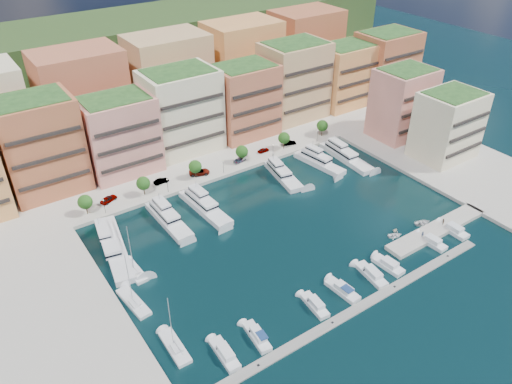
# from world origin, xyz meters

# --- Properties ---
(ground) EXTENTS (400.00, 400.00, 0.00)m
(ground) POSITION_xyz_m (0.00, 0.00, 0.00)
(ground) COLOR black
(ground) RESTS_ON ground
(north_quay) EXTENTS (220.00, 64.00, 2.00)m
(north_quay) POSITION_xyz_m (0.00, 62.00, 0.00)
(north_quay) COLOR #9E998E
(north_quay) RESTS_ON ground
(east_quay) EXTENTS (34.00, 76.00, 2.00)m
(east_quay) POSITION_xyz_m (62.00, -8.00, 0.00)
(east_quay) COLOR #9E998E
(east_quay) RESTS_ON ground
(west_quay) EXTENTS (34.00, 76.00, 2.00)m
(west_quay) POSITION_xyz_m (-62.00, -8.00, 0.00)
(west_quay) COLOR #9E998E
(west_quay) RESTS_ON ground
(hillside) EXTENTS (240.00, 40.00, 58.00)m
(hillside) POSITION_xyz_m (0.00, 110.00, 0.00)
(hillside) COLOR #1E3415
(hillside) RESTS_ON ground
(south_pontoon) EXTENTS (72.00, 2.20, 0.35)m
(south_pontoon) POSITION_xyz_m (-3.00, -30.00, 0.00)
(south_pontoon) COLOR gray
(south_pontoon) RESTS_ON ground
(finger_pier) EXTENTS (32.00, 5.00, 2.00)m
(finger_pier) POSITION_xyz_m (30.00, -22.00, 0.00)
(finger_pier) COLOR #9E998E
(finger_pier) RESTS_ON ground
(apartment_1) EXTENTS (20.00, 16.50, 26.80)m
(apartment_1) POSITION_xyz_m (-44.00, 51.99, 14.31)
(apartment_1) COLOR #B55B3C
(apartment_1) RESTS_ON north_quay
(apartment_2) EXTENTS (20.00, 15.50, 22.80)m
(apartment_2) POSITION_xyz_m (-23.00, 49.99, 12.31)
(apartment_2) COLOR #ED9484
(apartment_2) RESTS_ON north_quay
(apartment_3) EXTENTS (22.00, 16.50, 25.80)m
(apartment_3) POSITION_xyz_m (-2.00, 51.99, 13.81)
(apartment_3) COLOR beige
(apartment_3) RESTS_ON north_quay
(apartment_4) EXTENTS (20.00, 15.50, 23.80)m
(apartment_4) POSITION_xyz_m (20.00, 49.99, 12.81)
(apartment_4) COLOR #B86645
(apartment_4) RESTS_ON north_quay
(apartment_5) EXTENTS (22.00, 16.50, 26.80)m
(apartment_5) POSITION_xyz_m (42.00, 51.99, 14.31)
(apartment_5) COLOR tan
(apartment_5) RESTS_ON north_quay
(apartment_6) EXTENTS (20.00, 15.50, 22.80)m
(apartment_6) POSITION_xyz_m (64.00, 49.99, 12.31)
(apartment_6) COLOR #EAA155
(apartment_6) RESTS_ON north_quay
(apartment_7) EXTENTS (22.00, 16.50, 24.80)m
(apartment_7) POSITION_xyz_m (84.00, 47.99, 13.31)
(apartment_7) COLOR #B55B3C
(apartment_7) RESTS_ON north_quay
(apartment_east_a) EXTENTS (18.00, 14.50, 22.80)m
(apartment_east_a) POSITION_xyz_m (62.00, 19.99, 12.31)
(apartment_east_a) COLOR #ED9484
(apartment_east_a) RESTS_ON east_quay
(apartment_east_b) EXTENTS (18.00, 14.50, 20.80)m
(apartment_east_b) POSITION_xyz_m (62.00, 1.99, 11.31)
(apartment_east_b) COLOR beige
(apartment_east_b) RESTS_ON east_quay
(backblock_1) EXTENTS (26.00, 18.00, 30.00)m
(backblock_1) POSITION_xyz_m (-25.00, 74.00, 16.00)
(backblock_1) COLOR #B86645
(backblock_1) RESTS_ON north_quay
(backblock_2) EXTENTS (26.00, 18.00, 30.00)m
(backblock_2) POSITION_xyz_m (5.00, 74.00, 16.00)
(backblock_2) COLOR tan
(backblock_2) RESTS_ON north_quay
(backblock_3) EXTENTS (26.00, 18.00, 30.00)m
(backblock_3) POSITION_xyz_m (35.00, 74.00, 16.00)
(backblock_3) COLOR #EAA155
(backblock_3) RESTS_ON north_quay
(backblock_4) EXTENTS (26.00, 18.00, 30.00)m
(backblock_4) POSITION_xyz_m (65.00, 74.00, 16.00)
(backblock_4) COLOR #B55B3C
(backblock_4) RESTS_ON north_quay
(tree_0) EXTENTS (3.80, 3.80, 5.65)m
(tree_0) POSITION_xyz_m (-40.00, 33.50, 4.74)
(tree_0) COLOR #473323
(tree_0) RESTS_ON north_quay
(tree_1) EXTENTS (3.80, 3.80, 5.65)m
(tree_1) POSITION_xyz_m (-24.00, 33.50, 4.74)
(tree_1) COLOR #473323
(tree_1) RESTS_ON north_quay
(tree_2) EXTENTS (3.80, 3.80, 5.65)m
(tree_2) POSITION_xyz_m (-8.00, 33.50, 4.74)
(tree_2) COLOR #473323
(tree_2) RESTS_ON north_quay
(tree_3) EXTENTS (3.80, 3.80, 5.65)m
(tree_3) POSITION_xyz_m (8.00, 33.50, 4.74)
(tree_3) COLOR #473323
(tree_3) RESTS_ON north_quay
(tree_4) EXTENTS (3.80, 3.80, 5.65)m
(tree_4) POSITION_xyz_m (24.00, 33.50, 4.74)
(tree_4) COLOR #473323
(tree_4) RESTS_ON north_quay
(tree_5) EXTENTS (3.80, 3.80, 5.65)m
(tree_5) POSITION_xyz_m (40.00, 33.50, 4.74)
(tree_5) COLOR #473323
(tree_5) RESTS_ON north_quay
(lamppost_0) EXTENTS (0.30, 0.30, 4.20)m
(lamppost_0) POSITION_xyz_m (-36.00, 31.20, 3.83)
(lamppost_0) COLOR black
(lamppost_0) RESTS_ON north_quay
(lamppost_1) EXTENTS (0.30, 0.30, 4.20)m
(lamppost_1) POSITION_xyz_m (-18.00, 31.20, 3.83)
(lamppost_1) COLOR black
(lamppost_1) RESTS_ON north_quay
(lamppost_2) EXTENTS (0.30, 0.30, 4.20)m
(lamppost_2) POSITION_xyz_m (0.00, 31.20, 3.83)
(lamppost_2) COLOR black
(lamppost_2) RESTS_ON north_quay
(lamppost_3) EXTENTS (0.30, 0.30, 4.20)m
(lamppost_3) POSITION_xyz_m (18.00, 31.20, 3.83)
(lamppost_3) COLOR black
(lamppost_3) RESTS_ON north_quay
(lamppost_4) EXTENTS (0.30, 0.30, 4.20)m
(lamppost_4) POSITION_xyz_m (36.00, 31.20, 3.83)
(lamppost_4) COLOR black
(lamppost_4) RESTS_ON north_quay
(yacht_0) EXTENTS (8.96, 25.86, 7.30)m
(yacht_0) POSITION_xyz_m (-39.32, 17.33, 1.21)
(yacht_0) COLOR silver
(yacht_0) RESTS_ON ground
(yacht_1) EXTENTS (4.70, 19.41, 7.30)m
(yacht_1) POSITION_xyz_m (-23.74, 20.08, 1.09)
(yacht_1) COLOR silver
(yacht_1) RESTS_ON ground
(yacht_2) EXTENTS (5.51, 20.41, 7.30)m
(yacht_2) POSITION_xyz_m (-13.30, 19.74, 1.21)
(yacht_2) COLOR silver
(yacht_2) RESTS_ON ground
(yacht_4) EXTENTS (7.62, 18.08, 7.30)m
(yacht_4) POSITION_xyz_m (13.86, 20.92, 1.09)
(yacht_4) COLOR silver
(yacht_4) RESTS_ON ground
(yacht_5) EXTENTS (6.46, 18.36, 7.30)m
(yacht_5) POSITION_xyz_m (27.46, 20.76, 1.21)
(yacht_5) COLOR silver
(yacht_5) RESTS_ON ground
(yacht_6) EXTENTS (5.85, 21.93, 7.30)m
(yacht_6) POSITION_xyz_m (36.83, 19.06, 1.21)
(yacht_6) COLOR silver
(yacht_6) RESTS_ON ground
(cruiser_0) EXTENTS (3.01, 8.48, 2.55)m
(cruiser_0) POSITION_xyz_m (-33.81, -24.59, 0.55)
(cruiser_0) COLOR silver
(cruiser_0) RESTS_ON ground
(cruiser_1) EXTENTS (3.22, 8.33, 2.66)m
(cruiser_1) POSITION_xyz_m (-26.50, -24.61, 0.57)
(cruiser_1) COLOR silver
(cruiser_1) RESTS_ON ground
(cruiser_3) EXTENTS (3.15, 7.93, 2.55)m
(cruiser_3) POSITION_xyz_m (-11.97, -24.58, 0.55)
(cruiser_3) COLOR silver
(cruiser_3) RESTS_ON ground
(cruiser_4) EXTENTS (3.29, 8.47, 2.66)m
(cruiser_4) POSITION_xyz_m (-4.25, -24.61, 0.57)
(cruiser_4) COLOR silver
(cruiser_4) RESTS_ON ground
(cruiser_5) EXTENTS (3.80, 9.02, 2.55)m
(cruiser_5) POSITION_xyz_m (4.45, -24.60, 0.55)
(cruiser_5) COLOR silver
(cruiser_5) RESTS_ON ground
(cruiser_6) EXTENTS (3.34, 7.79, 2.55)m
(cruiser_6) POSITION_xyz_m (9.86, -24.58, 0.55)
(cruiser_6) COLOR silver
(cruiser_6) RESTS_ON ground
(cruiser_8) EXTENTS (3.07, 7.79, 2.55)m
(cruiser_8) POSITION_xyz_m (24.83, -24.58, 0.55)
(cruiser_8) COLOR silver
(cruiser_8) RESTS_ON ground
(cruiser_9) EXTENTS (2.93, 7.92, 2.55)m
(cruiser_9) POSITION_xyz_m (33.15, -24.59, 0.55)
(cruiser_9) COLOR silver
(cruiser_9) RESTS_ON ground
(sailboat_0) EXTENTS (3.04, 9.50, 13.20)m
(sailboat_0) POSITION_xyz_m (-40.70, -17.78, 0.31)
(sailboat_0) COLOR silver
(sailboat_0) RESTS_ON ground
(sailboat_2) EXTENTS (3.11, 8.58, 13.20)m
(sailboat_2) POSITION_xyz_m (-38.53, 6.33, 0.32)
(sailboat_2) COLOR silver
(sailboat_2) RESTS_ON ground
(sailboat_1) EXTENTS (3.86, 10.68, 13.20)m
(sailboat_1) POSITION_xyz_m (-42.49, -2.38, 0.31)
(sailboat_1) COLOR silver
(sailboat_1) RESTS_ON ground
(tender_1) EXTENTS (2.04, 1.87, 0.91)m
(tender_1) POSITION_xyz_m (21.28, -16.26, 0.45)
(tender_1) COLOR beige
(tender_1) RESTS_ON ground
(tender_2) EXTENTS (4.91, 4.04, 0.89)m
(tender_2) POSITION_xyz_m (29.44, -18.06, 0.44)
(tender_2) COLOR silver
(tender_2) RESTS_ON ground
(tender_0) EXTENTS (4.25, 3.63, 0.75)m
(tender_0) POSITION_xyz_m (19.68, -17.65, 0.37)
(tender_0) COLOR white
(tender_0) RESTS_ON ground
(car_0) EXTENTS (5.27, 3.69, 1.67)m
(car_0) POSITION_xyz_m (-33.33, 35.96, 1.83)
(car_0) COLOR gray
(car_0) RESTS_ON north_quay
(car_1) EXTENTS (4.41, 1.71, 1.43)m
(car_1) POSITION_xyz_m (-17.63, 36.48, 1.72)
(car_1) COLOR gray
(car_1) RESTS_ON north_quay
(car_2) EXTENTS (6.68, 4.82, 1.69)m
(car_2) POSITION_xyz_m (-6.22, 34.60, 1.84)
(car_2) COLOR gray
(car_2) RESTS_ON north_quay
(car_3) EXTENTS (4.89, 2.94, 1.32)m
(car_3) POSITION_xyz_m (7.62, 34.27, 1.66)
(car_3) COLOR gray
(car_3) RESTS_ON north_quay
(car_4) EXTENTS (3.95, 1.72, 1.32)m
(car_4) POSITION_xyz_m (17.25, 35.27, 1.66)
(car_4) COLOR gray
(car_4) RESTS_ON north_quay
(car_5) EXTENTS (4.38, 2.85, 1.36)m
(car_5) POSITION_xyz_m (27.22, 34.50, 1.68)
(car_5) COLOR gray
(car_5) RESTS_ON north_quay
(person_0) EXTENTS (0.62, 0.70, 1.60)m
(person_0) POSITION_xyz_m (24.09, -22.23, 1.80)
(person_0) COLOR #293552
(person_0) RESTS_ON finger_pier
(person_1) EXTENTS (1.02, 0.94, 1.68)m
(person_1) POSITION_xyz_m (32.32, -21.77, 1.84)
(person_1) COLOR brown
(person_1) RESTS_ON finger_pier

